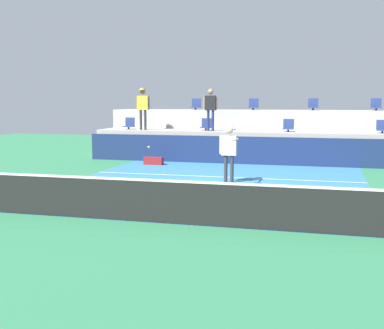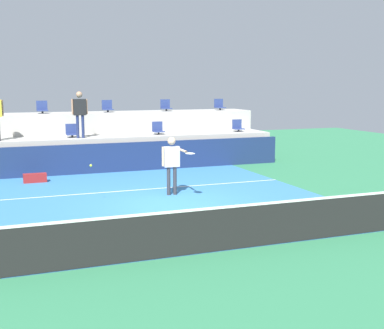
% 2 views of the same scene
% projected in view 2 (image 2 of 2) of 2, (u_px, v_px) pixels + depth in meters
% --- Properties ---
extents(ground_plane, '(40.00, 40.00, 0.00)m').
position_uv_depth(ground_plane, '(175.00, 206.00, 13.97)').
color(ground_plane, '#2D754C').
extents(court_inner_paint, '(9.00, 10.00, 0.01)m').
position_uv_depth(court_inner_paint, '(164.00, 198.00, 14.89)').
color(court_inner_paint, teal).
rests_on(court_inner_paint, ground_plane).
extents(court_service_line, '(9.00, 0.06, 0.00)m').
position_uv_depth(court_service_line, '(151.00, 189.00, 16.19)').
color(court_service_line, white).
rests_on(court_service_line, ground_plane).
extents(tennis_net, '(10.48, 0.08, 1.07)m').
position_uv_depth(tennis_net, '(240.00, 225.00, 10.20)').
color(tennis_net, black).
rests_on(tennis_net, ground_plane).
extents(sponsor_backboard, '(13.00, 0.16, 1.10)m').
position_uv_depth(sponsor_backboard, '(124.00, 157.00, 19.43)').
color(sponsor_backboard, navy).
rests_on(sponsor_backboard, ground_plane).
extents(seating_tier_lower, '(13.00, 1.80, 1.25)m').
position_uv_depth(seating_tier_lower, '(116.00, 151.00, 20.62)').
color(seating_tier_lower, '#ADAAA3').
rests_on(seating_tier_lower, ground_plane).
extents(seating_tier_upper, '(13.00, 1.80, 2.10)m').
position_uv_depth(seating_tier_upper, '(107.00, 136.00, 22.21)').
color(seating_tier_upper, '#ADAAA3').
rests_on(seating_tier_upper, ground_plane).
extents(stadium_chair_lower_left, '(0.44, 0.40, 0.52)m').
position_uv_depth(stadium_chair_lower_left, '(72.00, 132.00, 19.81)').
color(stadium_chair_lower_left, '#2D2D33').
rests_on(stadium_chair_lower_left, seating_tier_lower).
extents(stadium_chair_lower_right, '(0.44, 0.40, 0.52)m').
position_uv_depth(stadium_chair_lower_right, '(158.00, 129.00, 21.04)').
color(stadium_chair_lower_right, '#2D2D33').
rests_on(stadium_chair_lower_right, seating_tier_lower).
extents(stadium_chair_lower_far_right, '(0.44, 0.40, 0.52)m').
position_uv_depth(stadium_chair_lower_far_right, '(238.00, 127.00, 22.31)').
color(stadium_chair_lower_far_right, '#2D2D33').
rests_on(stadium_chair_lower_far_right, seating_tier_lower).
extents(stadium_chair_upper_left, '(0.44, 0.40, 0.52)m').
position_uv_depth(stadium_chair_upper_left, '(42.00, 108.00, 21.02)').
color(stadium_chair_upper_left, '#2D2D33').
rests_on(stadium_chair_upper_left, seating_tier_upper).
extents(stadium_chair_upper_center, '(0.44, 0.40, 0.52)m').
position_uv_depth(stadium_chair_upper_center, '(107.00, 107.00, 21.97)').
color(stadium_chair_upper_center, '#2D2D33').
rests_on(stadium_chair_upper_center, seating_tier_upper).
extents(stadium_chair_upper_right, '(0.44, 0.40, 0.52)m').
position_uv_depth(stadium_chair_upper_right, '(166.00, 106.00, 22.89)').
color(stadium_chair_upper_right, '#2D2D33').
rests_on(stadium_chair_upper_right, seating_tier_upper).
extents(stadium_chair_upper_far_right, '(0.44, 0.40, 0.52)m').
position_uv_depth(stadium_chair_upper_far_right, '(219.00, 105.00, 23.81)').
color(stadium_chair_upper_far_right, '#2D2D33').
rests_on(stadium_chair_upper_far_right, seating_tier_upper).
extents(tennis_player, '(0.67, 1.21, 1.74)m').
position_uv_depth(tennis_player, '(172.00, 160.00, 15.15)').
color(tennis_player, '#2D2D33').
rests_on(tennis_player, ground_plane).
extents(spectator_in_white, '(0.61, 0.24, 1.77)m').
position_uv_depth(spectator_in_white, '(80.00, 110.00, 19.42)').
color(spectator_in_white, navy).
rests_on(spectator_in_white, seating_tier_lower).
extents(tennis_ball, '(0.07, 0.07, 0.07)m').
position_uv_depth(tennis_ball, '(91.00, 166.00, 13.95)').
color(tennis_ball, '#CCE033').
extents(equipment_bag, '(0.76, 0.28, 0.30)m').
position_uv_depth(equipment_bag, '(35.00, 178.00, 17.29)').
color(equipment_bag, maroon).
rests_on(equipment_bag, ground_plane).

